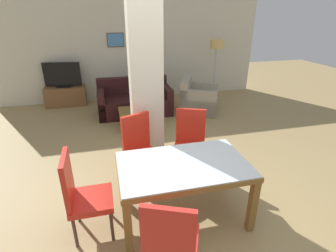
{
  "coord_description": "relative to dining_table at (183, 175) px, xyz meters",
  "views": [
    {
      "loc": [
        -0.78,
        -2.41,
        2.35
      ],
      "look_at": [
        0.0,
        0.72,
        0.9
      ],
      "focal_mm": 28.0,
      "sensor_mm": 36.0,
      "label": 1
    }
  ],
  "objects": [
    {
      "name": "floor_lamp",
      "position": [
        2.2,
        4.26,
        0.76
      ],
      "size": [
        0.34,
        0.34,
        1.6
      ],
      "color": "#B7B7BC",
      "rests_on": "ground_plane"
    },
    {
      "name": "dining_table",
      "position": [
        0.0,
        0.0,
        0.0
      ],
      "size": [
        1.48,
        0.92,
        0.75
      ],
      "color": "brown",
      "rests_on": "ground_plane"
    },
    {
      "name": "bottle",
      "position": [
        -0.23,
        2.79,
        -0.04
      ],
      "size": [
        0.08,
        0.08,
        0.26
      ],
      "color": "#4C2D14",
      "rests_on": "coffee_table"
    },
    {
      "name": "dining_chair_far_right",
      "position": [
        0.37,
        0.87,
        -0.04
      ],
      "size": [
        0.6,
        0.6,
        1.01
      ],
      "rotation": [
        0.0,
        0.0,
        2.74
      ],
      "color": "red",
      "rests_on": "ground_plane"
    },
    {
      "name": "armchair",
      "position": [
        1.42,
        3.4,
        -0.3
      ],
      "size": [
        1.16,
        1.19,
        0.83
      ],
      "rotation": [
        0.0,
        0.0,
        4.27
      ],
      "color": "#A09988",
      "rests_on": "ground_plane"
    },
    {
      "name": "ground_plane",
      "position": [
        0.0,
        0.0,
        -0.59
      ],
      "size": [
        18.0,
        18.0,
        0.0
      ],
      "primitive_type": "plane",
      "color": "#A28856"
    },
    {
      "name": "sofa",
      "position": [
        -0.11,
        3.66,
        -0.31
      ],
      "size": [
        1.72,
        0.92,
        0.82
      ],
      "rotation": [
        0.0,
        0.0,
        3.14
      ],
      "color": "black",
      "rests_on": "ground_plane"
    },
    {
      "name": "back_wall",
      "position": [
        -0.0,
        4.9,
        0.76
      ],
      "size": [
        7.2,
        0.09,
        2.7
      ],
      "color": "beige",
      "rests_on": "ground_plane"
    },
    {
      "name": "dining_chair_far_left",
      "position": [
        -0.37,
        0.85,
        -0.04
      ],
      "size": [
        0.6,
        0.6,
        1.01
      ],
      "rotation": [
        0.0,
        0.0,
        -2.73
      ],
      "color": "red",
      "rests_on": "ground_plane"
    },
    {
      "name": "tv_screen",
      "position": [
        -1.8,
        4.62,
        0.22
      ],
      "size": [
        0.91,
        0.25,
        0.63
      ],
      "rotation": [
        0.0,
        0.0,
        3.0
      ],
      "color": "black",
      "rests_on": "tv_stand"
    },
    {
      "name": "tv_stand",
      "position": [
        -1.8,
        4.62,
        -0.34
      ],
      "size": [
        1.01,
        0.4,
        0.5
      ],
      "color": "brown",
      "rests_on": "ground_plane"
    },
    {
      "name": "coffee_table",
      "position": [
        -0.26,
        2.66,
        -0.36
      ],
      "size": [
        0.59,
        0.53,
        0.44
      ],
      "color": "brown",
      "rests_on": "ground_plane"
    },
    {
      "name": "dining_chair_head_left",
      "position": [
        -1.13,
        0.0,
        -0.04
      ],
      "size": [
        0.46,
        0.46,
        1.01
      ],
      "rotation": [
        0.0,
        0.0,
        -1.57
      ],
      "color": "red",
      "rests_on": "ground_plane"
    },
    {
      "name": "divider_pillar",
      "position": [
        -0.19,
        1.31,
        0.76
      ],
      "size": [
        0.46,
        0.35,
        2.7
      ],
      "color": "beige",
      "rests_on": "ground_plane"
    },
    {
      "name": "dining_chair_near_left",
      "position": [
        -0.37,
        -0.85,
        -0.04
      ],
      "size": [
        0.6,
        0.6,
        1.01
      ],
      "rotation": [
        0.0,
        0.0,
        -0.41
      ],
      "color": "red",
      "rests_on": "ground_plane"
    }
  ]
}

